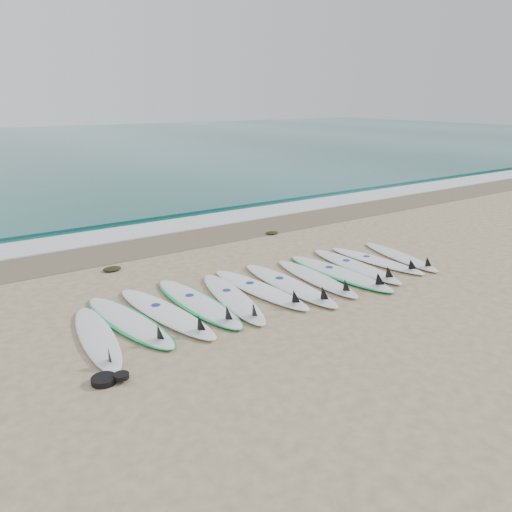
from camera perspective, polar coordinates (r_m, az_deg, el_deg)
ground at (r=9.54m, az=2.13°, el=-3.80°), size 120.00×120.00×0.00m
ocean at (r=40.12m, az=-27.24°, el=10.82°), size 120.00×55.00×0.03m
wet_sand_band at (r=12.89m, az=-8.77°, el=1.78°), size 120.00×1.80×0.01m
foam_band at (r=14.12m, az=-11.28°, el=3.11°), size 120.00×1.40×0.04m
wave_crest at (r=15.47m, az=-13.52°, el=4.34°), size 120.00×1.00×0.10m
surfboard_0 at (r=7.93m, az=-17.63°, el=-8.92°), size 0.78×2.48×0.31m
surfboard_1 at (r=8.35m, az=-14.26°, el=-7.26°), size 0.98×2.68×0.33m
surfboard_2 at (r=8.50m, az=-10.13°, el=-6.43°), size 0.95×2.82×0.35m
surfboard_3 at (r=8.85m, az=-6.62°, el=-5.32°), size 0.75×2.76×0.35m
surfboard_4 at (r=8.98m, az=-2.59°, el=-4.83°), size 0.99×2.70×0.34m
surfboard_5 at (r=9.37m, az=0.61°, el=-3.83°), size 0.80×2.71×0.34m
surfboard_6 at (r=9.60m, az=3.97°, el=-3.31°), size 0.61×2.81×0.36m
surfboard_7 at (r=10.01m, az=7.01°, el=-2.54°), size 0.69×2.56×0.32m
surfboard_8 at (r=10.38m, az=9.61°, el=-1.93°), size 0.84×2.85×0.36m
surfboard_9 at (r=10.85m, az=11.44°, el=-1.13°), size 0.71×2.72×0.34m
surfboard_10 at (r=11.32m, az=13.77°, el=-0.52°), size 0.76×2.51×0.32m
surfboard_11 at (r=11.74m, az=16.28°, el=-0.08°), size 0.91×2.47×0.31m
seaweed_near at (r=10.96m, az=-16.13°, el=-1.42°), size 0.39×0.30×0.08m
seaweed_far at (r=13.35m, az=1.82°, el=2.67°), size 0.36×0.28×0.07m
leash_coil at (r=6.85m, az=-16.58°, el=-13.33°), size 0.46×0.36×0.11m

